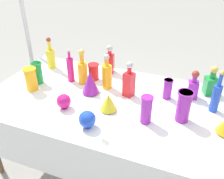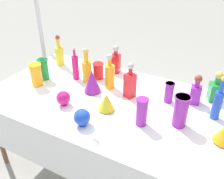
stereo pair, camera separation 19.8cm
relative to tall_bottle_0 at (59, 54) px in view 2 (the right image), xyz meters
The scene contains 24 objects.
ground_plane 1.23m from the tall_bottle_0, 22.95° to the right, with size 40.00×40.00×0.00m, color gray.
display_table 0.90m from the tall_bottle_0, 25.67° to the right, with size 2.08×1.12×0.76m.
tall_bottle_0 is the anchor object (origin of this frame).
tall_bottle_1 0.47m from the tall_bottle_0, 20.58° to the right, with size 0.08×0.08×0.33m.
tall_bottle_2 0.70m from the tall_bottle_0, 13.77° to the right, with size 0.09×0.09×0.32m.
tall_bottle_3 0.37m from the tall_bottle_0, 28.31° to the right, with size 0.06×0.06×0.31m.
tall_bottle_4 1.58m from the tall_bottle_0, ahead, with size 0.06×0.06×0.34m.
square_decanter_0 1.52m from the tall_bottle_0, ahead, with size 0.13×0.13×0.26m.
square_decanter_1 0.60m from the tall_bottle_0, 11.55° to the left, with size 0.10×0.10×0.28m.
square_decanter_2 1.39m from the tall_bottle_0, ahead, with size 0.09×0.09×0.25m.
square_decanter_3 0.92m from the tall_bottle_0, 13.68° to the right, with size 0.10×0.10×0.31m.
slender_vase_0 0.44m from the tall_bottle_0, 78.76° to the right, with size 0.11×0.11×0.20m.
slender_vase_1 1.41m from the tall_bottle_0, 16.15° to the right, with size 0.11×0.11×0.24m.
slender_vase_2 0.51m from the tall_bottle_0, ahead, with size 0.10×0.10×0.15m.
slender_vase_3 0.32m from the tall_bottle_0, 78.23° to the right, with size 0.10×0.10×0.20m.
slender_vase_4 1.21m from the tall_bottle_0, ahead, with size 0.08×0.08×0.17m.
slender_vase_5 1.23m from the tall_bottle_0, 24.52° to the right, with size 0.09×0.09×0.21m.
fluted_vase_0 0.95m from the tall_bottle_0, 30.26° to the right, with size 0.13×0.13×0.14m.
fluted_vase_2 0.66m from the tall_bottle_0, 27.36° to the right, with size 0.14×0.14×0.20m.
round_bowl_0 0.76m from the tall_bottle_0, 49.65° to the right, with size 0.11×0.11×0.12m.
round_bowl_1 1.05m from the tall_bottle_0, 43.28° to the right, with size 0.12×0.12×0.13m.
price_tag_left 1.27m from the tall_bottle_0, 41.43° to the right, with size 0.06×0.01×0.04m, color white.
cardboard_box_behind_left 1.10m from the tall_bottle_0, 45.37° to the left, with size 0.53×0.45×0.45m.
canopy_pole 0.55m from the tall_bottle_0, 150.36° to the left, with size 0.18×0.18×2.22m.
Camera 2 is at (0.81, -1.50, 1.89)m, focal length 40.00 mm.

